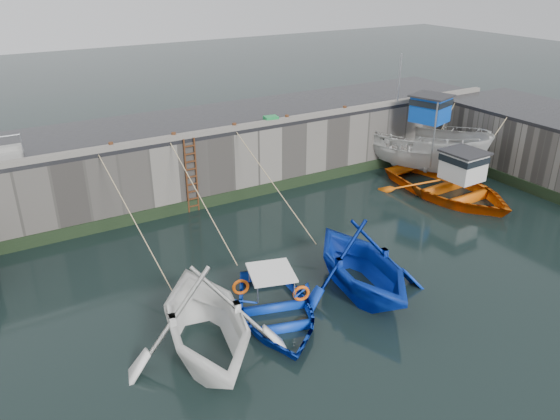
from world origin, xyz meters
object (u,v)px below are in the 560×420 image
ladder (192,176)px  boat_near_blue (275,316)px  boat_far_white (415,146)px  boat_near_white (207,352)px  bollard_a (111,146)px  bollard_b (174,136)px  bollard_d (287,118)px  boat_far_orange (450,187)px  fish_crate (271,120)px  bollard_e (345,109)px  bollard_c (234,126)px  boat_near_blacktrim (359,290)px

ladder → boat_near_blue: bearing=-95.7°
boat_near_blue → boat_far_white: 14.34m
boat_near_white → bollard_a: bollard_a is taller
boat_near_white → bollard_b: bearing=83.7°
boat_near_white → bollard_d: 12.54m
bollard_a → bollard_d: same height
boat_far_white → bollard_b: 12.24m
boat_far_white → bollard_a: bearing=156.9°
bollard_b → bollard_d: (5.30, 0.00, 0.00)m
boat_near_blue → bollard_b: bearing=104.1°
boat_far_orange → bollard_a: (-13.54, 4.67, 2.87)m
boat_near_white → fish_crate: 12.14m
bollard_d → bollard_e: 3.20m
boat_far_orange → fish_crate: bearing=141.5°
boat_far_white → bollard_d: 7.13m
bollard_a → bollard_e: same height
ladder → bollard_c: size_ratio=11.43×
boat_near_blacktrim → bollard_a: bollard_a is taller
boat_near_blue → bollard_a: 9.47m
boat_near_blue → bollard_b: (0.32, 8.60, 3.30)m
boat_far_white → bollard_a: size_ratio=29.39×
bollard_d → bollard_e: bearing=0.0°
ladder → boat_far_orange: boat_far_orange is taller
boat_near_blacktrim → bollard_e: size_ratio=18.06×
boat_far_white → bollard_e: 4.27m
boat_near_blue → ladder: bearing=100.6°
boat_near_blacktrim → bollard_d: bearing=82.2°
boat_near_blacktrim → fish_crate: fish_crate is taller
boat_near_blacktrim → bollard_a: size_ratio=18.06×
boat_near_blue → fish_crate: fish_crate is taller
boat_near_blue → bollard_c: bearing=86.9°
fish_crate → bollard_b: (-4.53, -0.09, -0.01)m
bollard_b → bollard_c: 2.70m
ladder → fish_crate: fish_crate is taller
boat_far_orange → bollard_a: size_ratio=23.83×
ladder → fish_crate: bearing=6.0°
boat_near_blacktrim → bollard_c: 9.33m
boat_near_white → fish_crate: bearing=62.0°
boat_far_white → boat_far_orange: boat_far_white is taller
boat_far_white → bollard_d: boat_far_white is taller
fish_crate → bollard_c: size_ratio=2.10×
boat_near_blue → boat_far_orange: boat_far_orange is taller
boat_near_blacktrim → boat_far_white: (9.24, 7.37, 1.25)m
bollard_e → fish_crate: bearing=178.7°
bollard_a → ladder: bearing=-6.4°
boat_far_orange → boat_near_white: bearing=-164.7°
bollard_a → bollard_c: same height
boat_far_orange → bollard_a: 14.61m
fish_crate → bollard_d: fish_crate is taller
boat_far_orange → bollard_b: (-11.04, 4.67, 2.87)m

